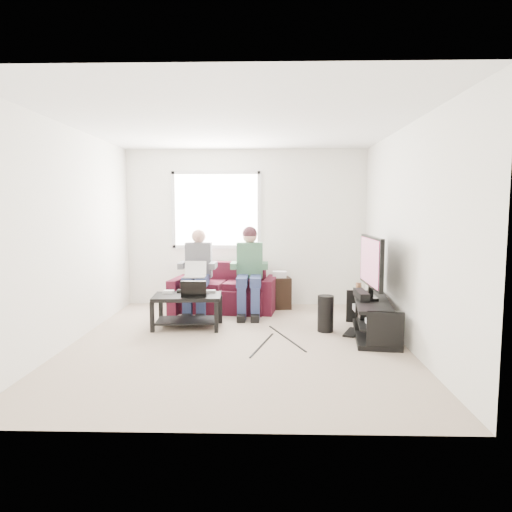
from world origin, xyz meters
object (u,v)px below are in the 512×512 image
(coffee_table, at_px, (187,303))
(subwoofer, at_px, (326,314))
(tv, at_px, (371,263))
(end_table, at_px, (279,292))
(sofa, at_px, (225,292))
(tv_stand, at_px, (372,320))

(coffee_table, distance_m, subwoofer, 1.87)
(coffee_table, bearing_deg, tv, -5.29)
(end_table, bearing_deg, sofa, -168.35)
(coffee_table, height_order, subwoofer, subwoofer)
(coffee_table, xyz_separation_m, tv, (2.43, -0.23, 0.59))
(tv_stand, xyz_separation_m, subwoofer, (-0.57, 0.18, 0.03))
(sofa, relative_size, tv, 1.56)
(coffee_table, distance_m, tv_stand, 2.46)
(sofa, xyz_separation_m, tv, (2.01, -1.31, 0.63))
(tv, bearing_deg, end_table, 127.44)
(tv_stand, distance_m, subwoofer, 0.60)
(coffee_table, relative_size, end_table, 1.56)
(sofa, relative_size, end_table, 2.82)
(sofa, bearing_deg, end_table, 11.65)
(coffee_table, distance_m, tv, 2.51)
(sofa, relative_size, tv_stand, 1.19)
(tv, bearing_deg, subwoofer, 172.32)
(sofa, height_order, tv, tv)
(sofa, xyz_separation_m, subwoofer, (1.45, -1.23, -0.05))
(tv_stand, bearing_deg, end_table, 125.72)
(tv, relative_size, subwoofer, 2.29)
(sofa, distance_m, tv_stand, 2.46)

